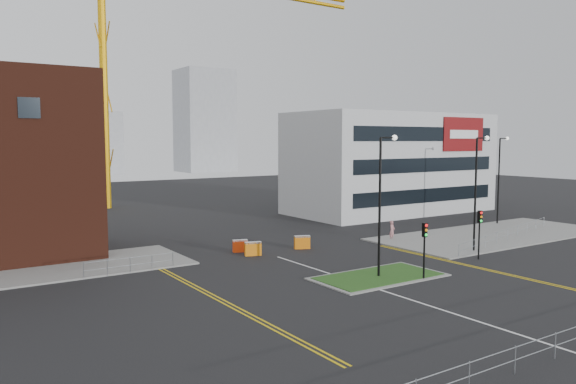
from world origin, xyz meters
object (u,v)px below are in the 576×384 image
object	(u,v)px
traffic_light_island	(425,240)
streetlamp_island	(382,194)
tower_crane	(147,18)
pedestrian	(392,230)

from	to	relation	value
traffic_light_island	streetlamp_island	bearing A→B (deg)	131.41
tower_crane	streetlamp_island	distance (m)	51.04
traffic_light_island	pedestrian	distance (m)	14.14
tower_crane	traffic_light_island	xyz separation A→B (m)	(0.02, -49.18, -22.29)
streetlamp_island	pedestrian	distance (m)	14.43
streetlamp_island	pedestrian	bearing A→B (deg)	43.01
tower_crane	streetlamp_island	bearing A→B (deg)	-92.13
tower_crane	pedestrian	xyz separation A→B (m)	(8.26, -37.81, -23.98)
streetlamp_island	pedestrian	xyz separation A→B (m)	(10.02, 9.34, -4.54)
tower_crane	streetlamp_island	world-z (taller)	tower_crane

